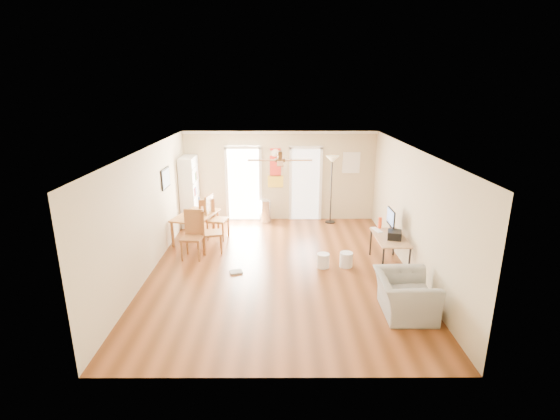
{
  "coord_description": "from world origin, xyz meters",
  "views": [
    {
      "loc": [
        -0.02,
        -8.2,
        3.81
      ],
      "look_at": [
        0.0,
        0.6,
        1.15
      ],
      "focal_mm": 26.4,
      "sensor_mm": 36.0,
      "label": 1
    }
  ],
  "objects_px": {
    "dining_chair_far": "(206,216)",
    "trash_can": "(266,211)",
    "dining_chair_near": "(192,236)",
    "dining_chair_right_a": "(218,217)",
    "dining_chair_right_b": "(212,231)",
    "torchiere_lamp": "(331,190)",
    "bookshelf": "(190,191)",
    "computer_desk": "(389,251)",
    "dining_table": "(196,227)",
    "wastebasket_b": "(346,260)",
    "printer": "(394,235)",
    "wastebasket_a": "(323,261)",
    "armchair": "(405,295)"
  },
  "relations": [
    {
      "from": "bookshelf",
      "to": "computer_desk",
      "type": "xyz_separation_m",
      "value": [
        4.92,
        -2.86,
        -0.64
      ]
    },
    {
      "from": "dining_chair_near",
      "to": "dining_table",
      "type": "bearing_deg",
      "value": 102.71
    },
    {
      "from": "armchair",
      "to": "dining_chair_near",
      "type": "bearing_deg",
      "value": 60.28
    },
    {
      "from": "bookshelf",
      "to": "dining_chair_far",
      "type": "xyz_separation_m",
      "value": [
        0.59,
        -0.84,
        -0.47
      ]
    },
    {
      "from": "dining_chair_far",
      "to": "trash_can",
      "type": "xyz_separation_m",
      "value": [
        1.54,
        0.99,
        -0.17
      ]
    },
    {
      "from": "dining_chair_right_a",
      "to": "dining_chair_far",
      "type": "height_order",
      "value": "dining_chair_right_a"
    },
    {
      "from": "dining_table",
      "to": "dining_chair_right_a",
      "type": "distance_m",
      "value": 0.6
    },
    {
      "from": "dining_table",
      "to": "computer_desk",
      "type": "relative_size",
      "value": 1.07
    },
    {
      "from": "torchiere_lamp",
      "to": "dining_chair_far",
      "type": "bearing_deg",
      "value": -164.18
    },
    {
      "from": "dining_chair_right_a",
      "to": "dining_chair_far",
      "type": "distance_m",
      "value": 0.48
    },
    {
      "from": "dining_table",
      "to": "dining_chair_near",
      "type": "relative_size",
      "value": 1.22
    },
    {
      "from": "dining_chair_near",
      "to": "armchair",
      "type": "height_order",
      "value": "dining_chair_near"
    },
    {
      "from": "dining_chair_right_b",
      "to": "torchiere_lamp",
      "type": "bearing_deg",
      "value": -65.81
    },
    {
      "from": "torchiere_lamp",
      "to": "computer_desk",
      "type": "relative_size",
      "value": 1.56
    },
    {
      "from": "bookshelf",
      "to": "printer",
      "type": "height_order",
      "value": "bookshelf"
    },
    {
      "from": "bookshelf",
      "to": "wastebasket_a",
      "type": "bearing_deg",
      "value": -46.95
    },
    {
      "from": "dining_chair_right_a",
      "to": "trash_can",
      "type": "relative_size",
      "value": 1.71
    },
    {
      "from": "bookshelf",
      "to": "wastebasket_b",
      "type": "height_order",
      "value": "bookshelf"
    },
    {
      "from": "dining_chair_right_a",
      "to": "wastebasket_a",
      "type": "height_order",
      "value": "dining_chair_right_a"
    },
    {
      "from": "dining_chair_right_a",
      "to": "dining_chair_near",
      "type": "relative_size",
      "value": 1.04
    },
    {
      "from": "dining_chair_right_a",
      "to": "trash_can",
      "type": "bearing_deg",
      "value": -29.41
    },
    {
      "from": "dining_chair_right_b",
      "to": "torchiere_lamp",
      "type": "distance_m",
      "value": 3.8
    },
    {
      "from": "wastebasket_a",
      "to": "armchair",
      "type": "distance_m",
      "value": 2.27
    },
    {
      "from": "bookshelf",
      "to": "computer_desk",
      "type": "relative_size",
      "value": 1.56
    },
    {
      "from": "dining_chair_far",
      "to": "printer",
      "type": "distance_m",
      "value": 4.89
    },
    {
      "from": "dining_chair_right_a",
      "to": "computer_desk",
      "type": "relative_size",
      "value": 0.91
    },
    {
      "from": "dining_chair_right_b",
      "to": "armchair",
      "type": "xyz_separation_m",
      "value": [
        3.75,
        -2.8,
        -0.19
      ]
    },
    {
      "from": "computer_desk",
      "to": "armchair",
      "type": "xyz_separation_m",
      "value": [
        -0.24,
        -2.01,
        0.02
      ]
    },
    {
      "from": "dining_chair_right_b",
      "to": "trash_can",
      "type": "distance_m",
      "value": 2.53
    },
    {
      "from": "dining_table",
      "to": "dining_chair_near",
      "type": "xyz_separation_m",
      "value": [
        0.15,
        -1.22,
        0.22
      ]
    },
    {
      "from": "dining_table",
      "to": "bookshelf",
      "type": "bearing_deg",
      "value": 107.48
    },
    {
      "from": "trash_can",
      "to": "wastebasket_b",
      "type": "distance_m",
      "value": 3.6
    },
    {
      "from": "trash_can",
      "to": "armchair",
      "type": "distance_m",
      "value": 5.64
    },
    {
      "from": "dining_table",
      "to": "wastebasket_a",
      "type": "xyz_separation_m",
      "value": [
        3.09,
        -1.74,
        -0.18
      ]
    },
    {
      "from": "wastebasket_a",
      "to": "wastebasket_b",
      "type": "relative_size",
      "value": 0.96
    },
    {
      "from": "dining_table",
      "to": "wastebasket_b",
      "type": "bearing_deg",
      "value": -25.37
    },
    {
      "from": "dining_chair_right_a",
      "to": "printer",
      "type": "xyz_separation_m",
      "value": [
        4.05,
        -1.8,
        0.18
      ]
    },
    {
      "from": "dining_chair_far",
      "to": "torchiere_lamp",
      "type": "distance_m",
      "value": 3.58
    },
    {
      "from": "dining_chair_right_a",
      "to": "computer_desk",
      "type": "height_order",
      "value": "dining_chair_right_a"
    },
    {
      "from": "printer",
      "to": "dining_chair_far",
      "type": "bearing_deg",
      "value": 168.73
    },
    {
      "from": "dining_chair_near",
      "to": "dining_chair_far",
      "type": "bearing_deg",
      "value": 93.84
    },
    {
      "from": "dining_chair_near",
      "to": "trash_can",
      "type": "height_order",
      "value": "dining_chair_near"
    },
    {
      "from": "printer",
      "to": "wastebasket_b",
      "type": "height_order",
      "value": "printer"
    },
    {
      "from": "trash_can",
      "to": "printer",
      "type": "relative_size",
      "value": 2.01
    },
    {
      "from": "torchiere_lamp",
      "to": "dining_table",
      "type": "bearing_deg",
      "value": -159.54
    },
    {
      "from": "computer_desk",
      "to": "printer",
      "type": "bearing_deg",
      "value": -59.42
    },
    {
      "from": "dining_chair_right_b",
      "to": "trash_can",
      "type": "relative_size",
      "value": 1.61
    },
    {
      "from": "armchair",
      "to": "wastebasket_a",
      "type": "bearing_deg",
      "value": 32.92
    },
    {
      "from": "bookshelf",
      "to": "dining_chair_far",
      "type": "distance_m",
      "value": 1.13
    },
    {
      "from": "bookshelf",
      "to": "trash_can",
      "type": "xyz_separation_m",
      "value": [
        2.12,
        0.15,
        -0.64
      ]
    }
  ]
}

